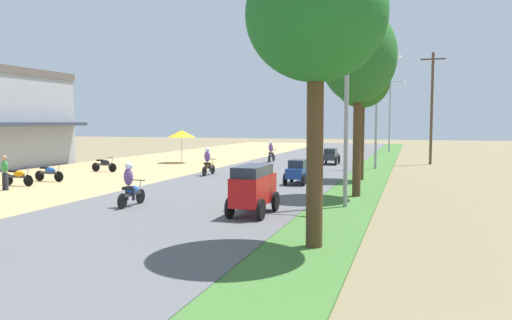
% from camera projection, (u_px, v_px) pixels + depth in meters
% --- Properties ---
extents(shophouse_mid, '(7.34, 8.66, 6.90)m').
position_uv_depth(shophouse_mid, '(0.00, 119.00, 34.91)').
color(shophouse_mid, '#999EA8').
rests_on(shophouse_mid, ground).
extents(parked_motorbike_fifth, '(1.80, 0.54, 0.94)m').
position_uv_depth(parked_motorbike_fifth, '(18.00, 176.00, 24.16)').
color(parked_motorbike_fifth, black).
rests_on(parked_motorbike_fifth, dirt_shoulder).
extents(parked_motorbike_sixth, '(1.80, 0.54, 0.94)m').
position_uv_depth(parked_motorbike_sixth, '(49.00, 172.00, 25.96)').
color(parked_motorbike_sixth, black).
rests_on(parked_motorbike_sixth, dirt_shoulder).
extents(parked_motorbike_seventh, '(1.80, 0.54, 0.94)m').
position_uv_depth(parked_motorbike_seventh, '(104.00, 164.00, 31.06)').
color(parked_motorbike_seventh, black).
rests_on(parked_motorbike_seventh, dirt_shoulder).
extents(vendor_umbrella, '(2.20, 2.20, 2.52)m').
position_uv_depth(vendor_umbrella, '(182.00, 134.00, 37.87)').
color(vendor_umbrella, '#99999E').
rests_on(vendor_umbrella, dirt_shoulder).
extents(pedestrian_on_shoulder, '(0.37, 0.25, 1.62)m').
position_uv_depth(pedestrian_on_shoulder, '(5.00, 171.00, 22.55)').
color(pedestrian_on_shoulder, '#33333D').
rests_on(pedestrian_on_shoulder, dirt_shoulder).
extents(median_tree_nearest, '(3.48, 3.48, 7.40)m').
position_uv_depth(median_tree_nearest, '(316.00, 18.00, 11.94)').
color(median_tree_nearest, '#4C351E').
rests_on(median_tree_nearest, median_strip).
extents(median_tree_second, '(3.18, 3.18, 7.85)m').
position_uv_depth(median_tree_second, '(358.00, 57.00, 20.36)').
color(median_tree_second, '#4C351E').
rests_on(median_tree_second, median_strip).
extents(median_tree_third, '(3.01, 3.01, 6.93)m').
position_uv_depth(median_tree_third, '(362.00, 81.00, 26.36)').
color(median_tree_third, '#4C351E').
rests_on(median_tree_third, median_strip).
extents(streetlamp_near, '(3.16, 0.20, 8.32)m').
position_uv_depth(streetlamp_near, '(347.00, 78.00, 17.86)').
color(streetlamp_near, gray).
rests_on(streetlamp_near, median_strip).
extents(streetlamp_mid, '(3.16, 0.20, 7.64)m').
position_uv_depth(streetlamp_mid, '(376.00, 103.00, 32.70)').
color(streetlamp_mid, gray).
rests_on(streetlamp_mid, median_strip).
extents(streetlamp_far, '(3.16, 0.20, 7.58)m').
position_uv_depth(streetlamp_far, '(390.00, 111.00, 51.93)').
color(streetlamp_far, gray).
rests_on(streetlamp_far, median_strip).
extents(utility_pole_near, '(1.80, 0.20, 8.43)m').
position_uv_depth(utility_pole_near, '(432.00, 106.00, 36.89)').
color(utility_pole_near, brown).
rests_on(utility_pole_near, ground).
extents(car_van_red, '(1.19, 2.41, 1.67)m').
position_uv_depth(car_van_red, '(253.00, 187.00, 16.49)').
color(car_van_red, red).
rests_on(car_van_red, road_strip).
extents(car_hatchback_blue, '(1.04, 2.00, 1.23)m').
position_uv_depth(car_hatchback_blue, '(298.00, 171.00, 24.75)').
color(car_hatchback_blue, navy).
rests_on(car_hatchback_blue, road_strip).
extents(car_sedan_charcoal, '(1.10, 2.26, 1.19)m').
position_uv_depth(car_sedan_charcoal, '(331.00, 155.00, 36.33)').
color(car_sedan_charcoal, '#282D33').
rests_on(car_sedan_charcoal, road_strip).
extents(motorbike_ahead_second, '(0.54, 1.80, 1.66)m').
position_uv_depth(motorbike_ahead_second, '(131.00, 186.00, 18.10)').
color(motorbike_ahead_second, black).
rests_on(motorbike_ahead_second, road_strip).
extents(motorbike_ahead_third, '(0.54, 1.80, 1.66)m').
position_uv_depth(motorbike_ahead_third, '(208.00, 162.00, 28.79)').
color(motorbike_ahead_third, black).
rests_on(motorbike_ahead_third, road_strip).
extents(motorbike_ahead_fourth, '(0.54, 1.80, 1.66)m').
position_uv_depth(motorbike_ahead_fourth, '(271.00, 152.00, 38.54)').
color(motorbike_ahead_fourth, black).
rests_on(motorbike_ahead_fourth, road_strip).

